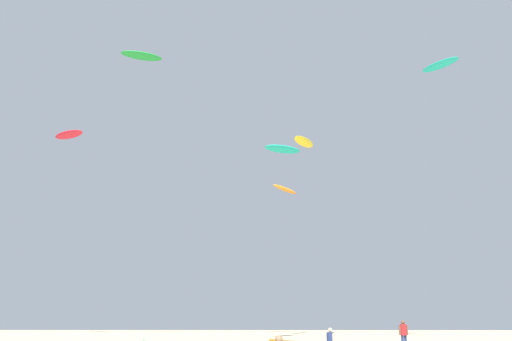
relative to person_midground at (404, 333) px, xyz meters
name	(u,v)px	position (x,y,z in m)	size (l,w,h in m)	color
person_midground	(404,333)	(0.00, 0.00, 0.00)	(0.59, 0.41, 1.79)	navy
person_left	(330,341)	(-5.54, -7.68, -0.15)	(0.35, 0.43, 1.54)	silver
kite_aloft_0	(440,65)	(7.00, 8.42, 22.40)	(3.08, 3.48, 0.55)	#19B29E
kite_aloft_1	(142,56)	(-20.68, 13.03, 25.74)	(4.16, 2.55, 0.72)	green
kite_aloft_2	(282,149)	(-6.63, 18.61, 17.78)	(4.24, 2.88, 0.86)	#19B29E
kite_aloft_3	(304,142)	(-4.74, 14.10, 17.10)	(2.78, 3.81, 0.67)	yellow
kite_aloft_4	(69,135)	(-28.93, 17.70, 19.14)	(4.04, 3.05, 0.78)	red
kite_aloft_5	(285,189)	(-6.78, 11.00, 11.72)	(2.96, 3.81, 0.82)	orange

